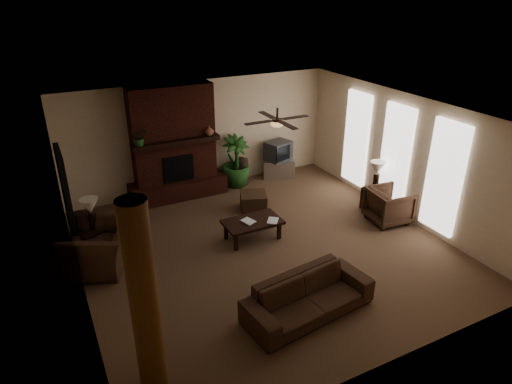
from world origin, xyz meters
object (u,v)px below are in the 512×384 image
ottoman (253,201)px  lamp_left (90,208)px  floor_vase (242,169)px  lamp_right (377,170)px  armchair_right (389,204)px  side_table_right (375,199)px  sofa (309,291)px  tv_stand (279,168)px  armchair_left (98,239)px  log_column (144,303)px  floor_plant (236,172)px  coffee_table (253,223)px  side_table_left (93,242)px

ottoman → lamp_left: 3.76m
floor_vase → lamp_right: size_ratio=1.18×
ottoman → armchair_right: bearing=-38.0°
ottoman → side_table_right: bearing=-27.3°
sofa → tv_stand: 5.74m
lamp_left → side_table_right: 6.36m
armchair_left → ottoman: armchair_left is taller
log_column → tv_stand: size_ratio=3.29×
log_column → floor_vase: (3.92, 5.55, -0.97)m
log_column → lamp_left: bearing=92.0°
side_table_right → lamp_right: size_ratio=0.85×
armchair_left → floor_plant: (3.87, 2.27, -0.20)m
lamp_right → lamp_left: bearing=171.1°
sofa → armchair_left: armchair_left is taller
tv_stand → floor_plant: bearing=-155.6°
log_column → ottoman: size_ratio=4.67×
log_column → lamp_right: (6.10, 2.80, -0.40)m
floor_vase → lamp_left: size_ratio=1.18×
coffee_table → ottoman: coffee_table is taller
armchair_right → floor_plant: 4.06m
armchair_left → floor_vase: size_ratio=1.72×
coffee_table → side_table_right: (3.21, -0.10, -0.10)m
armchair_right → floor_vase: 3.97m
armchair_right → lamp_left: bearing=81.4°
armchair_left → sofa: bearing=67.1°
sofa → floor_plant: (1.08, 5.20, -0.05)m
tv_stand → lamp_left: (-5.18, -1.78, 0.75)m
log_column → tv_stand: (5.05, 5.55, -1.15)m
armchair_right → coffee_table: size_ratio=0.73×
floor_vase → lamp_left: 4.46m
floor_vase → lamp_right: lamp_right is taller
log_column → tv_stand: 7.59m
floor_vase → lamp_right: (2.18, -2.75, 0.57)m
log_column → side_table_right: size_ratio=5.09×
armchair_left → tv_stand: bearing=137.4°
floor_vase → side_table_left: (-4.11, -1.79, -0.16)m
side_table_right → log_column: bearing=-155.8°
tv_stand → lamp_right: bearing=-45.2°
floor_vase → floor_plant: (-0.18, -0.01, -0.05)m
ottoman → side_table_left: bearing=-175.3°
sofa → coffee_table: bearing=77.4°
ottoman → side_table_left: 3.73m
side_table_left → sofa: bearing=-50.3°
ottoman → tv_stand: tv_stand is taller
armchair_right → coffee_table: bearing=83.6°
armchair_left → floor_plant: bearing=144.0°
armchair_right → coffee_table: armchair_right is taller
coffee_table → tv_stand: 3.46m
log_column → floor_plant: 6.76m
tv_stand → armchair_right: bearing=-50.8°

